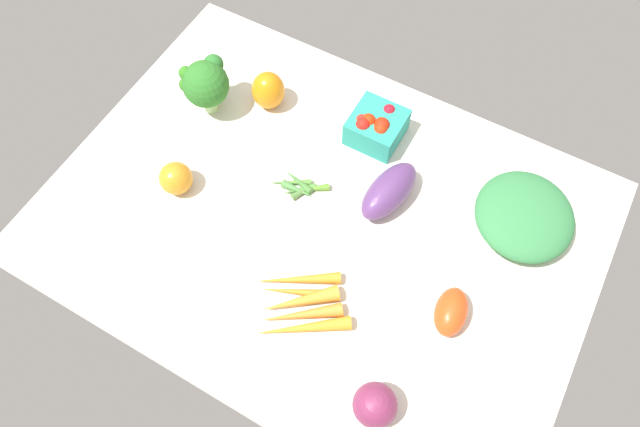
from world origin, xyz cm
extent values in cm
cube|color=silver|center=(0.00, 0.00, 1.00)|extent=(104.00, 76.00, 2.00)
sphere|color=orange|center=(28.03, 7.54, 5.27)|extent=(6.55, 6.55, 6.55)
ellipsoid|color=#E74819|center=(-29.58, 6.09, 4.83)|extent=(7.07, 9.90, 5.66)
ellipsoid|color=#5C3771|center=(-9.59, -10.11, 5.47)|extent=(9.70, 15.95, 6.95)
cone|color=orange|center=(-2.79, 13.51, 3.14)|extent=(14.77, 10.29, 2.27)
cone|color=orange|center=(-4.18, 15.42, 3.03)|extent=(13.72, 7.69, 2.06)
cone|color=orange|center=(-5.33, 17.00, 3.50)|extent=(12.60, 11.89, 3.00)
cone|color=orange|center=(-6.76, 18.96, 3.28)|extent=(13.34, 10.94, 2.56)
cone|color=orange|center=(-8.17, 20.90, 3.27)|extent=(15.37, 12.07, 2.54)
cylinder|color=#A6CF88|center=(33.42, -11.90, 4.14)|extent=(3.04, 3.04, 4.27)
sphere|color=#2D7227|center=(33.42, -11.90, 9.90)|extent=(9.68, 9.68, 9.68)
sphere|color=#2C702C|center=(33.68, -15.77, 11.92)|extent=(4.08, 4.08, 4.08)
sphere|color=#327921|center=(37.17, -10.95, 12.08)|extent=(2.86, 2.86, 2.86)
sphere|color=#327120|center=(36.47, -9.52, 10.44)|extent=(2.87, 2.87, 2.87)
sphere|color=#7B2A4E|center=(-25.07, 26.71, 5.67)|extent=(7.35, 7.35, 7.35)
cube|color=teal|center=(-0.61, -22.67, 5.08)|extent=(10.44, 10.44, 6.16)
sphere|color=red|center=(1.32, -19.88, 7.87)|extent=(2.94, 2.94, 2.94)
sphere|color=red|center=(-1.94, -21.75, 7.63)|extent=(3.35, 3.35, 3.35)
sphere|color=red|center=(-1.62, -25.85, 7.64)|extent=(2.58, 2.58, 2.58)
sphere|color=red|center=(-2.05, -21.66, 7.72)|extent=(3.28, 3.28, 3.28)
sphere|color=red|center=(2.10, -20.95, 7.54)|extent=(2.57, 2.57, 2.57)
sphere|color=red|center=(0.85, -21.45, 7.63)|extent=(3.09, 3.09, 3.09)
sphere|color=red|center=(-2.26, -20.71, 7.70)|extent=(2.87, 2.87, 2.87)
cone|color=#507C3C|center=(5.38, -3.82, 2.73)|extent=(4.29, 6.22, 1.47)
cone|color=#4D8742|center=(6.74, -2.95, 2.87)|extent=(6.71, 1.97, 1.73)
cone|color=#4D8938|center=(6.71, -3.10, 2.64)|extent=(6.04, 5.76, 1.29)
cone|color=#447934|center=(7.80, -4.81, 2.84)|extent=(7.58, 3.52, 1.67)
cone|color=#568C2B|center=(4.31, -4.72, 2.75)|extent=(6.18, 5.11, 1.50)
cone|color=#508437|center=(9.17, -3.69, 2.67)|extent=(8.45, 5.61, 1.34)
ellipsoid|color=#357F46|center=(-34.20, -17.75, 5.37)|extent=(25.35, 25.70, 6.75)
ellipsoid|color=orange|center=(23.27, -19.23, 6.27)|extent=(9.24, 9.24, 8.55)
camera|label=1|loc=(-25.10, 44.81, 101.70)|focal=32.42mm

